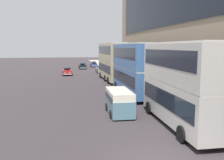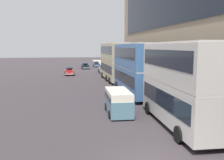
{
  "view_description": "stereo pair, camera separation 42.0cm",
  "coord_description": "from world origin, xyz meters",
  "views": [
    {
      "loc": [
        -4.22,
        -10.86,
        5.48
      ],
      "look_at": [
        0.58,
        13.4,
        2.17
      ],
      "focal_mm": 40.0,
      "sensor_mm": 36.0,
      "label": 1
    },
    {
      "loc": [
        -3.8,
        -10.94,
        5.48
      ],
      "look_at": [
        0.58,
        13.4,
        2.17
      ],
      "focal_mm": 40.0,
      "sensor_mm": 36.0,
      "label": 2
    }
  ],
  "objects": [
    {
      "name": "transit_bus_kerbside_front",
      "position": [
        3.72,
        4.81,
        3.14
      ],
      "size": [
        2.99,
        9.81,
        5.8
      ],
      "color": "beige",
      "rests_on": "ground"
    },
    {
      "name": "transit_bus_kerbside_rear",
      "position": [
        3.68,
        16.53,
        3.17
      ],
      "size": [
        2.77,
        10.87,
        5.88
      ],
      "color": "#3F679B",
      "rests_on": "ground"
    },
    {
      "name": "transit_bus_kerbside_far",
      "position": [
        3.63,
        28.91,
        3.3
      ],
      "size": [
        2.92,
        11.29,
        6.12
      ],
      "color": "tan",
      "rests_on": "ground"
    },
    {
      "name": "sedan_oncoming_rear",
      "position": [
        3.66,
        41.16,
        0.77
      ],
      "size": [
        1.99,
        4.73,
        1.55
      ],
      "color": "gray",
      "rests_on": "ground"
    },
    {
      "name": "sedan_trailing_near",
      "position": [
        -3.41,
        38.43,
        0.8
      ],
      "size": [
        1.88,
        4.41,
        1.65
      ],
      "color": "#A62121",
      "rests_on": "ground"
    },
    {
      "name": "sedan_lead_near",
      "position": [
        0.64,
        51.69,
        0.8
      ],
      "size": [
        1.78,
        4.52,
        1.64
      ],
      "color": "black",
      "rests_on": "ground"
    },
    {
      "name": "sedan_second_mid",
      "position": [
        4.15,
        57.28,
        0.75
      ],
      "size": [
        1.92,
        4.49,
        1.53
      ],
      "color": "navy",
      "rests_on": "ground"
    },
    {
      "name": "vw_van",
      "position": [
        0.25,
        8.73,
        1.1
      ],
      "size": [
        2.04,
        4.62,
        1.96
      ],
      "color": "slate",
      "rests_on": "ground"
    },
    {
      "name": "fire_hydrant",
      "position": [
        6.55,
        9.45,
        0.49
      ],
      "size": [
        0.2,
        0.4,
        0.7
      ],
      "color": "red",
      "rests_on": "sidewalk_kerb"
    }
  ]
}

